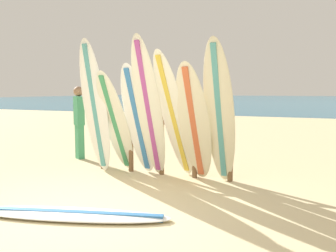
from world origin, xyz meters
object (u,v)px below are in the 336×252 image
at_px(surfboard_leaning_right, 194,123).
at_px(surfboard_lying_on_sand, 70,214).
at_px(beachgoer_standing, 79,119).
at_px(surfboard_leaning_center_left, 138,120).
at_px(surfboard_leaning_left, 116,123).
at_px(surfboard_leaning_far_right, 219,113).
at_px(surfboard_rack, 162,138).
at_px(surfboard_leaning_far_left, 95,108).
at_px(surfboard_leaning_center, 149,109).
at_px(surfboard_leaning_center_right, 174,116).

relative_size(surfboard_leaning_right, surfboard_lying_on_sand, 0.78).
bearing_deg(beachgoer_standing, surfboard_leaning_center_left, -25.34).
xyz_separation_m(surfboard_leaning_left, surfboard_leaning_far_right, (1.98, -0.07, 0.23)).
relative_size(surfboard_rack, beachgoer_standing, 1.63).
relative_size(surfboard_leaning_far_left, surfboard_leaning_center, 1.00).
relative_size(surfboard_rack, surfboard_leaning_center, 1.08).
bearing_deg(surfboard_leaning_far_right, beachgoer_standing, 163.99).
bearing_deg(surfboard_lying_on_sand, surfboard_leaning_right, 67.66).
distance_m(surfboard_leaning_center_right, beachgoer_standing, 2.88).
distance_m(surfboard_leaning_left, surfboard_leaning_center_left, 0.48).
bearing_deg(surfboard_leaning_center_left, surfboard_leaning_far_right, -2.25).
height_order(surfboard_leaning_center_right, beachgoer_standing, surfboard_leaning_center_right).
height_order(surfboard_leaning_far_left, beachgoer_standing, surfboard_leaning_far_left).
xyz_separation_m(surfboard_rack, surfboard_leaning_center_left, (-0.34, -0.27, 0.34)).
bearing_deg(beachgoer_standing, surfboard_rack, -16.16).
relative_size(surfboard_leaning_far_left, surfboard_leaning_far_right, 1.04).
xyz_separation_m(surfboard_leaning_center, surfboard_leaning_far_right, (1.22, 0.10, -0.04)).
bearing_deg(surfboard_leaning_center, surfboard_leaning_left, 167.94).
distance_m(surfboard_leaning_center_left, surfboard_leaning_center, 0.40).
distance_m(surfboard_leaning_far_right, beachgoer_standing, 3.66).
bearing_deg(beachgoer_standing, surfboard_leaning_center, -25.71).
relative_size(surfboard_leaning_far_left, surfboard_lying_on_sand, 0.95).
distance_m(surfboard_rack, surfboard_leaning_left, 0.90).
relative_size(surfboard_leaning_center_right, beachgoer_standing, 1.35).
relative_size(surfboard_rack, surfboard_leaning_center_right, 1.20).
xyz_separation_m(surfboard_leaning_right, beachgoer_standing, (-3.08, 1.02, -0.11)).
height_order(surfboard_leaning_center_left, surfboard_leaning_center, surfboard_leaning_center).
bearing_deg(surfboard_leaning_far_left, beachgoer_standing, 137.33).
xyz_separation_m(surfboard_leaning_far_right, beachgoer_standing, (-3.51, 1.01, -0.29)).
xyz_separation_m(surfboard_rack, surfboard_leaning_left, (-0.82, -0.26, 0.28)).
xyz_separation_m(surfboard_leaning_left, surfboard_lying_on_sand, (0.68, -2.22, -0.92)).
distance_m(surfboard_leaning_far_left, surfboard_leaning_center_right, 1.53).
height_order(surfboard_lying_on_sand, beachgoer_standing, beachgoer_standing).
bearing_deg(surfboard_leaning_far_right, surfboard_leaning_center, -175.45).
relative_size(surfboard_leaning_far_right, beachgoer_standing, 1.45).
bearing_deg(surfboard_leaning_far_left, surfboard_leaning_right, 2.46).
bearing_deg(surfboard_leaning_far_left, surfboard_leaning_center_left, 10.57).
relative_size(surfboard_leaning_right, beachgoer_standing, 1.23).
bearing_deg(surfboard_rack, surfboard_leaning_far_left, -160.00).
bearing_deg(surfboard_leaning_right, surfboard_leaning_center_left, 176.32).
bearing_deg(surfboard_leaning_center_right, surfboard_rack, 141.24).
height_order(surfboard_leaning_right, surfboard_lying_on_sand, surfboard_leaning_right).
relative_size(surfboard_rack, surfboard_leaning_left, 1.40).
bearing_deg(surfboard_leaning_left, surfboard_leaning_right, -2.84).
bearing_deg(surfboard_leaning_center, surfboard_leaning_far_left, 179.73).
bearing_deg(surfboard_leaning_right, surfboard_leaning_far_left, -177.54).
bearing_deg(surfboard_leaning_center_right, surfboard_leaning_right, -6.96).
relative_size(surfboard_leaning_center_right, surfboard_lying_on_sand, 0.86).
height_order(surfboard_leaning_far_left, surfboard_leaning_left, surfboard_leaning_far_left).
distance_m(surfboard_leaning_right, beachgoer_standing, 3.25).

